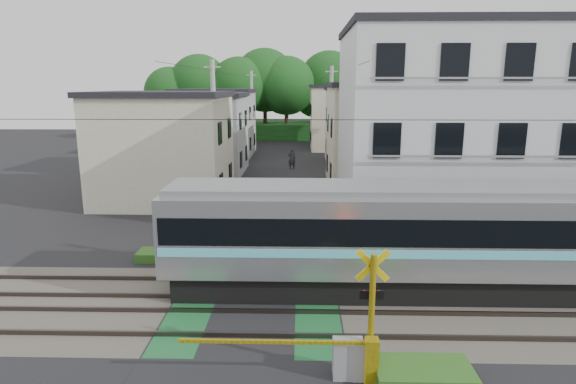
{
  "coord_description": "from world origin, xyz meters",
  "views": [
    {
      "loc": [
        1.37,
        -13.64,
        6.63
      ],
      "look_at": [
        0.89,
        5.0,
        2.48
      ],
      "focal_mm": 30.0,
      "sensor_mm": 36.0,
      "label": 1
    }
  ],
  "objects_px": {
    "crossing_signal_near": "(352,350)",
    "apartment_block": "(450,128)",
    "pedestrian": "(292,159)",
    "crossing_signal_far": "(196,245)"
  },
  "relations": [
    {
      "from": "crossing_signal_far",
      "to": "crossing_signal_near",
      "type": "bearing_deg",
      "value": -54.71
    },
    {
      "from": "crossing_signal_near",
      "to": "pedestrian",
      "type": "bearing_deg",
      "value": 93.8
    },
    {
      "from": "crossing_signal_far",
      "to": "pedestrian",
      "type": "bearing_deg",
      "value": 81.19
    },
    {
      "from": "apartment_block",
      "to": "pedestrian",
      "type": "height_order",
      "value": "apartment_block"
    },
    {
      "from": "apartment_block",
      "to": "pedestrian",
      "type": "bearing_deg",
      "value": 116.99
    },
    {
      "from": "crossing_signal_far",
      "to": "apartment_block",
      "type": "height_order",
      "value": "apartment_block"
    },
    {
      "from": "crossing_signal_near",
      "to": "crossing_signal_far",
      "type": "height_order",
      "value": "same"
    },
    {
      "from": "crossing_signal_near",
      "to": "crossing_signal_far",
      "type": "relative_size",
      "value": 1.0
    },
    {
      "from": "crossing_signal_near",
      "to": "apartment_block",
      "type": "xyz_separation_m",
      "value": [
        5.91,
        13.15,
        3.94
      ]
    },
    {
      "from": "apartment_block",
      "to": "pedestrian",
      "type": "relative_size",
      "value": 5.98
    }
  ]
}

